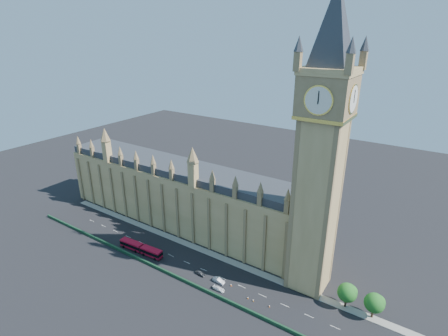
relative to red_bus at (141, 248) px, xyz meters
The scene contains 15 objects.
ground 23.66m from the red_bus, 11.84° to the left, with size 400.00×400.00×0.00m, color black.
palace_westminster 29.50m from the red_bus, 94.06° to the left, with size 120.00×20.00×28.00m.
elizabeth_tower 82.91m from the red_bus, 17.13° to the left, with size 20.59×20.59×105.00m.
bridge_parapet 23.50m from the red_bus, 10.21° to the right, with size 160.00×0.60×1.20m, color #1E4C2D.
kerb_north 27.24m from the red_bus, 31.84° to the left, with size 160.00×3.00×0.16m, color gray.
tree_east_near 76.88m from the red_bus, 11.21° to the left, with size 6.00×6.00×8.50m.
tree_east_far 84.73m from the red_bus, 10.16° to the left, with size 6.00×6.00×8.50m.
red_bus is the anchor object (origin of this frame).
car_grey 27.81m from the red_bus, ahead, with size 1.60×3.98×1.36m, color #3A3C41.
car_silver 35.52m from the red_bus, ahead, with size 1.58×4.54×1.50m, color #B5B6BD.
car_white 37.73m from the red_bus, ahead, with size 1.70×4.17×1.21m, color white.
cone_a 47.83m from the red_bus, ahead, with size 0.52×0.52×0.67m.
cone_b 49.85m from the red_bus, ahead, with size 0.45×0.45×0.68m.
cone_c 40.14m from the red_bus, ahead, with size 0.55×0.55×0.74m.
cone_d 55.32m from the red_bus, ahead, with size 0.54×0.54×0.65m.
Camera 1 is at (68.10, -83.23, 80.81)m, focal length 28.00 mm.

